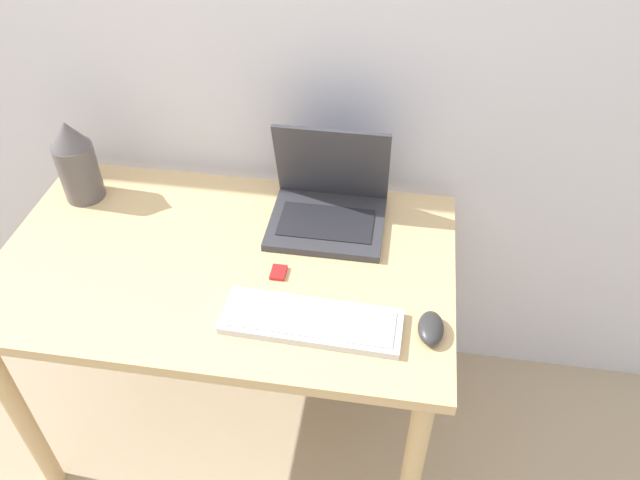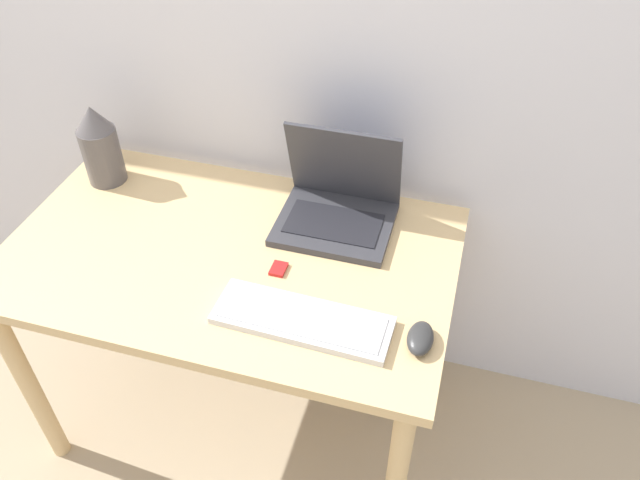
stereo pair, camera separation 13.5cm
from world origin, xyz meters
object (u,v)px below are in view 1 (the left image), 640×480
object	(u,v)px
keyboard	(312,321)
vase	(76,161)
mouse	(431,328)
mp3_player	(279,272)
laptop	(329,202)

from	to	relation	value
keyboard	vase	xyz separation A→B (m)	(-0.70, 0.37, 0.11)
vase	keyboard	bearing A→B (deg)	-27.67
vase	mouse	bearing A→B (deg)	-20.19
mouse	vase	world-z (taller)	vase
keyboard	vase	size ratio (longest dim) A/B	1.72
keyboard	mp3_player	size ratio (longest dim) A/B	8.33
laptop	mouse	size ratio (longest dim) A/B	3.10
laptop	keyboard	size ratio (longest dim) A/B	0.74
mp3_player	keyboard	bearing A→B (deg)	-53.90
mouse	mp3_player	world-z (taller)	mouse
keyboard	mp3_player	bearing A→B (deg)	126.10
keyboard	vase	world-z (taller)	vase
keyboard	vase	bearing A→B (deg)	152.33
laptop	mouse	world-z (taller)	laptop
vase	laptop	bearing A→B (deg)	0.47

